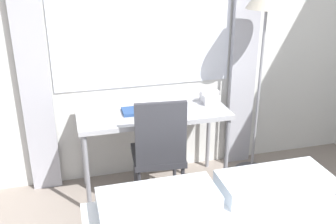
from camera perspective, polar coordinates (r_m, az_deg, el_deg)
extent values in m
cube|color=silver|center=(3.35, -3.82, 12.17)|extent=(5.19, 0.05, 2.70)
cube|color=#B2B2BC|center=(3.24, -19.53, 9.67)|extent=(0.24, 0.06, 2.60)
cube|color=#B2B2BC|center=(3.59, 11.22, 11.66)|extent=(0.24, 0.06, 2.60)
cube|color=#B2B2B7|center=(3.22, -2.18, -0.20)|extent=(1.23, 0.51, 0.04)
cylinder|color=gray|center=(3.12, -11.63, -8.92)|extent=(0.04, 0.04, 0.69)
cylinder|color=gray|center=(3.36, 8.45, -6.31)|extent=(0.04, 0.04, 0.69)
cylinder|color=gray|center=(3.50, -12.17, -5.34)|extent=(0.04, 0.04, 0.69)
cylinder|color=gray|center=(3.71, 5.86, -3.26)|extent=(0.04, 0.04, 0.69)
cube|color=#333338|center=(3.15, -1.50, -6.29)|extent=(0.44, 0.44, 0.05)
cube|color=#333338|center=(2.87, -1.03, -3.23)|extent=(0.38, 0.07, 0.49)
cylinder|color=#333338|center=(3.11, -4.16, -11.70)|extent=(0.03, 0.03, 0.41)
cylinder|color=#333338|center=(3.15, 2.12, -11.14)|extent=(0.03, 0.03, 0.41)
cylinder|color=#333338|center=(3.40, -4.75, -8.51)|extent=(0.03, 0.03, 0.41)
cylinder|color=#333338|center=(3.43, 0.96, -8.05)|extent=(0.03, 0.03, 0.41)
cube|color=silver|center=(2.50, -1.45, -12.73)|extent=(0.74, 0.32, 0.12)
cube|color=silver|center=(2.76, 15.09, -9.81)|extent=(0.74, 0.32, 0.12)
cylinder|color=#4C4C51|center=(3.82, 11.97, -8.46)|extent=(0.32, 0.32, 0.03)
cylinder|color=gray|center=(3.50, 12.96, 2.26)|extent=(0.02, 0.02, 1.49)
cube|color=silver|center=(3.39, 6.07, 2.00)|extent=(0.14, 0.15, 0.08)
cube|color=silver|center=(3.37, 6.11, 2.85)|extent=(0.16, 0.05, 0.02)
cube|color=navy|center=(3.20, -4.23, 0.20)|extent=(0.27, 0.17, 0.02)
cube|color=white|center=(3.19, -4.24, 0.28)|extent=(0.25, 0.16, 0.01)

